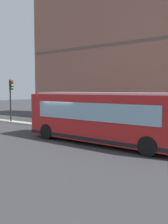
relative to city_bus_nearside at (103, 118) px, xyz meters
name	(u,v)px	position (x,y,z in m)	size (l,w,h in m)	color
ground	(69,139)	(-0.13, 2.52, -1.55)	(120.00, 120.00, 0.00)	#38383A
sidewalk_curb	(105,130)	(4.25, 2.52, -1.48)	(3.56, 40.00, 0.15)	#B2ADA3
building_corner	(140,57)	(10.64, 2.52, 4.86)	(9.26, 20.04, 12.83)	#8C5B4C
city_bus_nearside	(103,118)	(0.00, 0.00, 0.00)	(2.78, 10.09, 3.07)	red
traffic_light_down_block	(11,92)	(2.84, 12.50, 1.45)	(0.32, 0.49, 4.10)	black
fire_hydrant	(132,124)	(5.49, 0.73, -1.04)	(0.35, 0.35, 0.74)	red
pedestrian_near_hydrant	(110,116)	(5.05, 2.48, -0.45)	(0.32, 0.32, 1.66)	#3F8C4C
newspaper_vending_box	(139,126)	(4.09, -0.45, -0.95)	(0.44, 0.43, 0.90)	#197233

